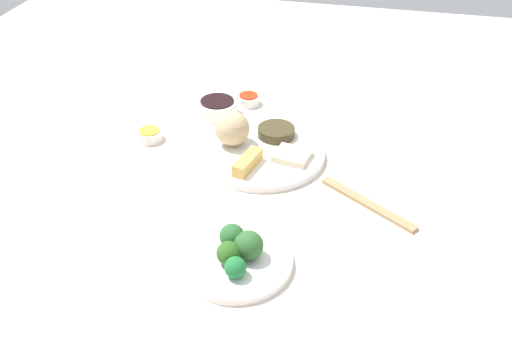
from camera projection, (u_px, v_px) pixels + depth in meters
tabletop at (265, 172)px, 1.30m from camera, size 2.20×2.20×0.02m
main_plate at (262, 154)px, 1.33m from camera, size 0.28×0.28×0.02m
rice_scoop at (232, 129)px, 1.33m from camera, size 0.08×0.08×0.08m
spring_roll at (248, 162)px, 1.27m from camera, size 0.10×0.05×0.03m
crab_rangoon_wonton at (292, 156)px, 1.30m from camera, size 0.08×0.08×0.01m
stir_fry_heap at (275, 132)px, 1.38m from camera, size 0.09×0.09×0.02m
broccoli_plate at (236, 261)px, 1.04m from camera, size 0.20×0.20×0.01m
broccoli_floret_0 at (249, 245)px, 1.03m from camera, size 0.05×0.05×0.05m
broccoli_floret_1 at (235, 267)px, 0.99m from camera, size 0.04×0.04×0.04m
broccoli_floret_2 at (229, 253)px, 1.02m from camera, size 0.04×0.04×0.04m
broccoli_floret_4 at (234, 236)px, 1.05m from camera, size 0.04×0.04×0.04m
soy_sauce_bowl at (217, 109)px, 1.48m from camera, size 0.10×0.10×0.04m
soy_sauce_bowl_liquid at (217, 101)px, 1.47m from camera, size 0.08×0.08×0.00m
sauce_ramekin_hot_mustard at (150, 136)px, 1.39m from camera, size 0.06×0.06×0.02m
sauce_ramekin_hot_mustard_liquid at (149, 131)px, 1.38m from camera, size 0.05×0.05×0.00m
sauce_ramekin_sweet_and_sour at (248, 100)px, 1.54m from camera, size 0.06×0.06×0.02m
sauce_ramekin_sweet_and_sour_liquid at (248, 95)px, 1.53m from camera, size 0.05×0.05×0.00m
chopsticks_pair at (368, 204)px, 1.19m from camera, size 0.14×0.20×0.01m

